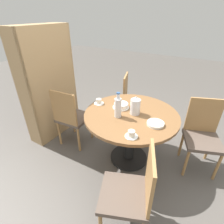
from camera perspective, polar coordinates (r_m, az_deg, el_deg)
The scene contains 13 objects.
ground_plane at distance 2.62m, azimuth 5.42°, elevation -14.60°, with size 14.00×14.00×0.00m, color #56514C.
dining_table at distance 2.25m, azimuth 6.12°, elevation -4.07°, with size 1.17×1.17×0.74m.
chair_a at distance 3.08m, azimuth 6.68°, elevation 4.00°, with size 0.54×0.54×0.93m.
chair_b at distance 2.63m, azimuth -13.14°, elevation -1.45°, with size 0.46×0.46×0.93m.
chair_c at distance 1.66m, azimuth 6.51°, elevation -24.34°, with size 0.55×0.55×0.93m.
chair_d at distance 2.49m, azimuth 27.36°, elevation -6.47°, with size 0.54×0.54×0.93m.
bookshelf at distance 2.89m, azimuth -19.61°, elevation 7.76°, with size 0.88×0.28×1.69m.
coffee_pot at distance 2.12m, azimuth 7.62°, elevation 1.92°, with size 0.12×0.12×0.23m.
water_bottle at distance 2.03m, azimuth 1.98°, elevation 1.59°, with size 0.08×0.08×0.31m.
cake_main at distance 2.27m, azimuth 2.94°, elevation 2.11°, with size 0.21×0.21×0.06m.
cup_a at distance 1.77m, azimuth 6.35°, elevation -7.26°, with size 0.13×0.13×0.07m.
cup_b at distance 2.38m, azimuth -4.30°, elevation 3.34°, with size 0.13×0.13×0.07m.
plate_stack at distance 2.00m, azimuth 14.01°, elevation -3.71°, with size 0.19×0.19×0.03m.
Camera 1 is at (-1.71, -0.75, 1.84)m, focal length 28.00 mm.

